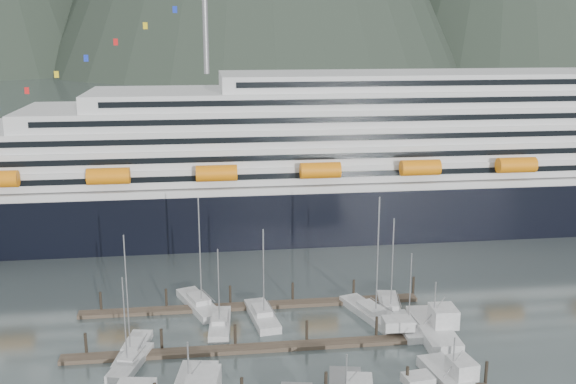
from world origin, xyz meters
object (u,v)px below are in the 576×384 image
(sailboat_d, at_px, (371,314))
(sailboat_g, at_px, (390,309))
(sailboat_e, at_px, (199,305))
(trawler_e, at_px, (432,328))
(sailboat_f, at_px, (262,316))
(sailboat_a, at_px, (131,363))
(sailboat_c, at_px, (220,324))
(sailboat_h, at_px, (406,327))
(cruise_ship, at_px, (410,164))
(trawler_d, at_px, (451,380))
(sailboat_b, at_px, (133,351))

(sailboat_d, relative_size, sailboat_g, 1.24)
(sailboat_e, height_order, trawler_e, sailboat_e)
(sailboat_f, distance_m, trawler_e, 22.67)
(sailboat_e, relative_size, trawler_e, 1.35)
(sailboat_a, distance_m, sailboat_c, 14.17)
(sailboat_f, height_order, sailboat_h, sailboat_f)
(cruise_ship, relative_size, sailboat_e, 12.44)
(sailboat_g, bearing_deg, sailboat_e, 90.01)
(sailboat_d, height_order, sailboat_g, sailboat_d)
(sailboat_a, xyz_separation_m, trawler_e, (37.91, 3.34, 0.58))
(cruise_ship, relative_size, trawler_d, 18.57)
(sailboat_a, relative_size, sailboat_d, 0.66)
(sailboat_a, relative_size, trawler_e, 0.95)
(sailboat_b, height_order, sailboat_f, sailboat_b)
(sailboat_c, distance_m, sailboat_d, 20.67)
(sailboat_d, height_order, sailboat_f, sailboat_d)
(sailboat_h, height_order, trawler_d, sailboat_h)
(cruise_ship, height_order, sailboat_g, cruise_ship)
(sailboat_c, bearing_deg, sailboat_b, 124.73)
(trawler_d, bearing_deg, sailboat_b, 62.98)
(sailboat_a, relative_size, sailboat_f, 0.87)
(sailboat_g, xyz_separation_m, sailboat_h, (0.53, -5.92, -0.02))
(trawler_e, bearing_deg, sailboat_c, 80.22)
(sailboat_g, height_order, trawler_e, sailboat_g)
(sailboat_c, distance_m, sailboat_g, 23.84)
(sailboat_b, relative_size, sailboat_h, 1.41)
(sailboat_c, xyz_separation_m, sailboat_d, (20.66, 0.59, 0.05))
(cruise_ship, bearing_deg, sailboat_g, -110.45)
(cruise_ship, relative_size, sailboat_h, 18.54)
(sailboat_a, xyz_separation_m, sailboat_d, (31.43, 9.80, 0.05))
(sailboat_f, relative_size, sailboat_g, 0.95)
(sailboat_g, distance_m, trawler_d, 20.66)
(sailboat_b, bearing_deg, sailboat_c, -49.79)
(sailboat_e, xyz_separation_m, sailboat_f, (8.54, -5.11, -0.02))
(sailboat_c, bearing_deg, trawler_d, -122.50)
(sailboat_a, xyz_separation_m, sailboat_c, (10.77, 9.21, -0.00))
(sailboat_c, bearing_deg, sailboat_f, -69.08)
(sailboat_a, relative_size, sailboat_b, 0.74)
(sailboat_b, height_order, sailboat_d, sailboat_d)
(cruise_ship, distance_m, sailboat_e, 58.20)
(sailboat_d, bearing_deg, sailboat_e, 56.95)
(sailboat_d, xyz_separation_m, trawler_d, (4.21, -19.18, 0.39))
(sailboat_f, bearing_deg, sailboat_c, 98.83)
(sailboat_a, bearing_deg, sailboat_e, -9.90)
(sailboat_g, bearing_deg, trawler_e, -146.50)
(cruise_ship, distance_m, sailboat_a, 74.92)
(cruise_ship, xyz_separation_m, sailboat_a, (-50.50, -54.10, -11.63))
(cruise_ship, height_order, sailboat_d, cruise_ship)
(sailboat_h, bearing_deg, cruise_ship, -19.50)
(sailboat_f, xyz_separation_m, trawler_d, (19.08, -20.32, 0.41))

